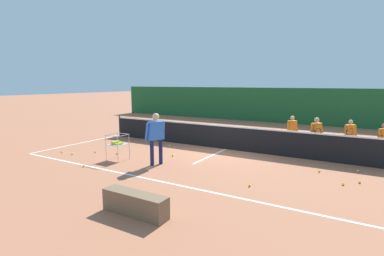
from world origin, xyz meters
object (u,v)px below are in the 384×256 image
tennis_ball_2 (360,182)px  tennis_ball_8 (358,171)px  student_3 (383,137)px  tennis_ball_10 (62,152)px  student_2 (350,132)px  tennis_ball_11 (117,154)px  student_0 (292,128)px  tennis_ball_7 (95,152)px  tennis_net (226,137)px  tennis_ball_1 (343,184)px  courtside_bench (135,203)px  tennis_ball_5 (170,146)px  tennis_ball_4 (72,154)px  student_1 (316,132)px  instructor (156,134)px  tennis_ball_6 (250,185)px  ball_cart (117,143)px  tennis_ball_9 (84,166)px  tennis_ball_0 (319,171)px

tennis_ball_2 → tennis_ball_8: bearing=94.1°
student_3 → tennis_ball_8: bearing=-104.1°
tennis_ball_10 → student_3: bearing=28.2°
student_2 → tennis_ball_11: 9.15m
student_0 → tennis_ball_7: (-6.16, -5.34, -0.73)m
tennis_ball_8 → tennis_net: bearing=170.3°
tennis_ball_1 → courtside_bench: bearing=-130.4°
tennis_ball_5 → tennis_ball_8: bearing=-0.5°
student_3 → tennis_ball_11: 9.82m
student_2 → tennis_ball_4: 10.82m
tennis_ball_4 → tennis_ball_5: 3.84m
student_1 → student_3: bearing=14.8°
tennis_net → instructor: bearing=-107.0°
tennis_ball_5 → student_2: bearing=25.2°
tennis_ball_6 → courtside_bench: size_ratio=0.05×
tennis_ball_8 → tennis_ball_5: bearing=179.5°
student_1 → ball_cart: (-5.76, -4.75, -0.23)m
instructor → courtside_bench: size_ratio=1.14×
ball_cart → tennis_ball_1: bearing=9.3°
ball_cart → courtside_bench: (3.49, -3.00, -0.36)m
student_2 → tennis_ball_11: (-7.44, -5.28, -0.71)m
tennis_ball_1 → tennis_ball_5: 6.91m
instructor → tennis_ball_11: size_ratio=25.06×
tennis_ball_10 → student_1: bearing=31.3°
tennis_net → tennis_ball_7: tennis_net is taller
instructor → student_0: 6.28m
tennis_net → instructor: instructor is taller
ball_cart → tennis_ball_7: ball_cart is taller
student_1 → tennis_ball_4: bearing=-146.8°
tennis_ball_1 → tennis_ball_9: bearing=-162.0°
student_3 → tennis_ball_10: 12.02m
tennis_ball_11 → student_1: bearing=33.5°
tennis_ball_2 → tennis_ball_10: same height
student_3 → tennis_ball_2: (-0.58, -3.79, -0.70)m
tennis_ball_6 → tennis_ball_9: 5.30m
student_2 → tennis_ball_2: 4.38m
tennis_ball_1 → tennis_net: bearing=152.2°
tennis_net → tennis_ball_6: tennis_net is taller
tennis_ball_2 → student_2: bearing=96.9°
ball_cart → tennis_ball_11: ball_cart is taller
tennis_ball_2 → courtside_bench: bearing=-130.6°
student_3 → tennis_ball_6: size_ratio=17.88×
tennis_ball_4 → tennis_ball_6: 6.94m
student_0 → tennis_ball_2: (2.72, -4.12, -0.73)m
instructor → student_1: instructor is taller
student_3 → tennis_ball_8: 2.83m
tennis_net → tennis_ball_0: 4.03m
student_0 → tennis_ball_8: (2.64, -2.98, -0.73)m
student_1 → tennis_ball_5: 5.88m
tennis_ball_4 → tennis_ball_5: bearing=53.2°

